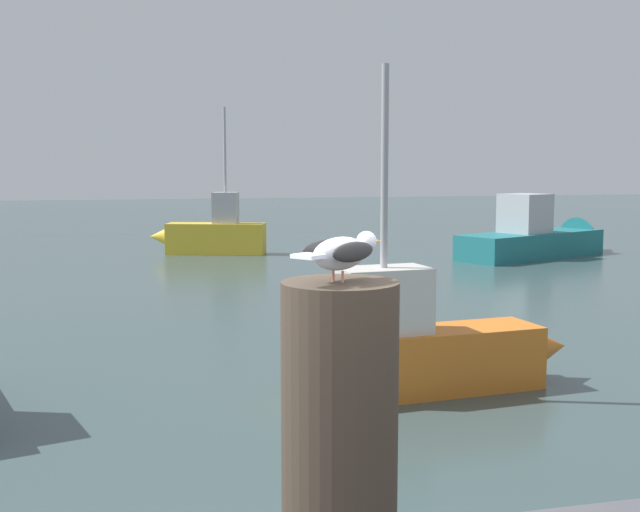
% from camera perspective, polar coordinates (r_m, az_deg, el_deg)
% --- Properties ---
extents(mooring_post, '(0.36, 0.36, 1.01)m').
position_cam_1_polar(mooring_post, '(2.50, 1.42, -13.37)').
color(mooring_post, '#382D23').
rests_on(mooring_post, harbor_quay).
extents(seagull, '(0.34, 0.27, 0.14)m').
position_cam_1_polar(seagull, '(2.37, 1.56, 0.30)').
color(seagull, tan).
rests_on(seagull, mooring_post).
extents(boat_orange, '(3.42, 1.02, 3.65)m').
position_cam_1_polar(boat_orange, '(9.13, 7.97, -6.53)').
color(boat_orange, orange).
rests_on(boat_orange, ground_plane).
extents(boat_teal, '(5.96, 3.68, 2.05)m').
position_cam_1_polar(boat_teal, '(23.59, 15.97, 1.25)').
color(boat_teal, '#1E7075').
rests_on(boat_teal, ground_plane).
extents(boat_yellow, '(3.47, 1.81, 4.25)m').
position_cam_1_polar(boat_yellow, '(23.35, -7.94, 1.58)').
color(boat_yellow, yellow).
rests_on(boat_yellow, ground_plane).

